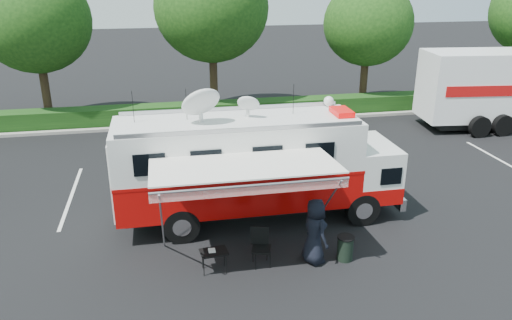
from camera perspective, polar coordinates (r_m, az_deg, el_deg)
The scene contains 9 objects.
ground_plane at distance 17.01m, azimuth 0.32°, elevation -6.58°, with size 120.00×120.00×0.00m, color black.
back_border at distance 28.14m, azimuth -2.63°, elevation 15.12°, with size 60.00×6.14×8.87m.
stall_lines at distance 19.60m, azimuth -2.83°, elevation -2.70°, with size 24.12×5.50×0.01m.
command_truck at distance 16.20m, azimuth 0.06°, elevation -0.64°, with size 9.25×2.54×4.44m.
awning at distance 13.30m, azimuth -1.26°, elevation -1.17°, with size 5.05×2.61×3.05m.
person at distance 14.76m, azimuth 6.58°, elevation -11.41°, with size 0.95×0.62×1.95m, color black.
folding_table at distance 13.98m, azimuth -4.84°, elevation -10.51°, with size 0.80×0.61×0.64m.
folding_chair at distance 14.27m, azimuth 0.52°, elevation -9.42°, with size 0.64×0.68×1.09m.
trash_bin at distance 14.78m, azimuth 10.16°, elevation -9.86°, with size 0.49×0.49×0.74m.
Camera 1 is at (-2.97, -14.78, 7.88)m, focal length 35.00 mm.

